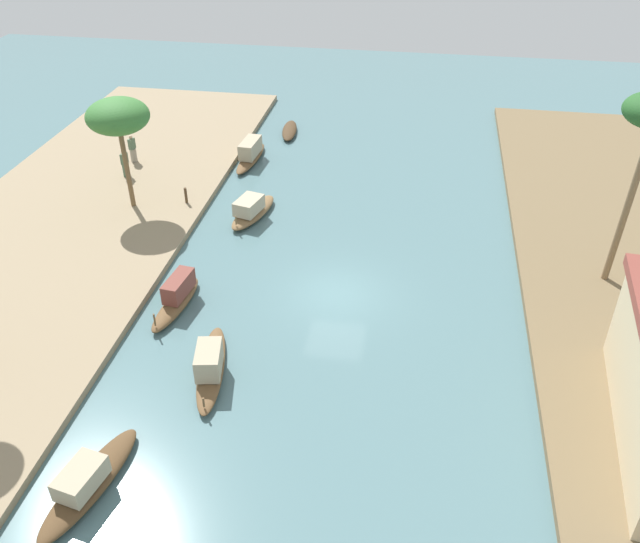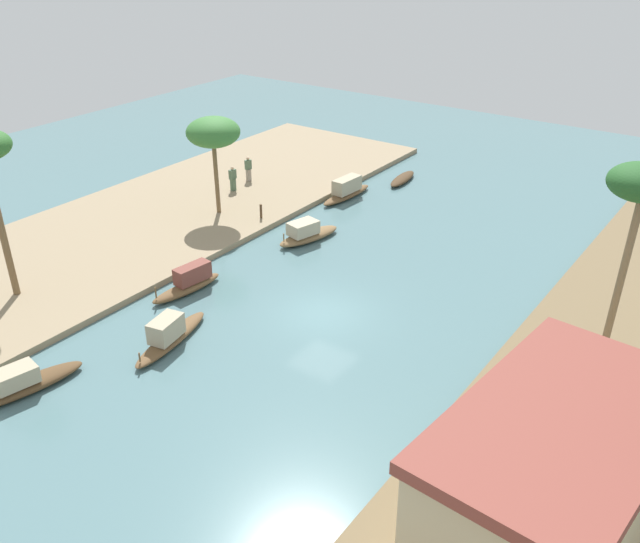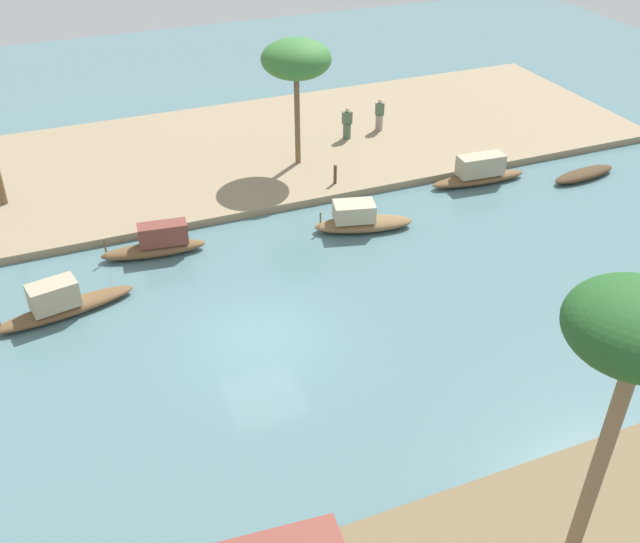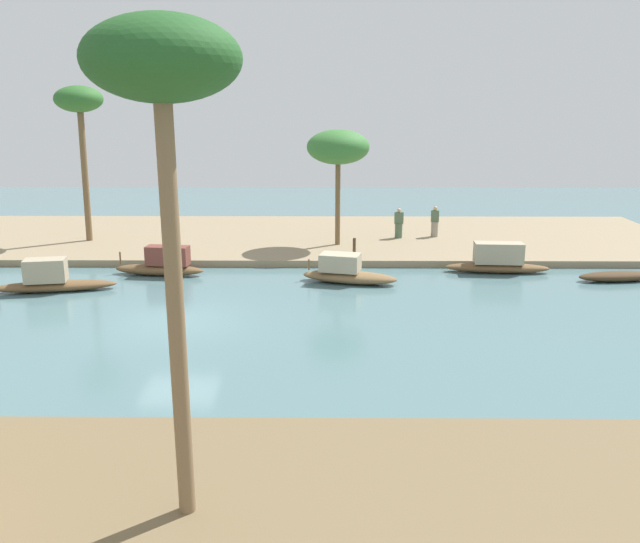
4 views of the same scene
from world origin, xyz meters
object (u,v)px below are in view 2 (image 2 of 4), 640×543
object	(u,v)px
sampan_open_hull	(189,282)
palm_tree_right_short	(640,190)
sampan_downstream_large	(307,233)
person_by_mooring	(248,170)
palm_tree_left_near	(213,133)
mooring_post	(261,211)
sampan_upstream_small	(402,179)
sampan_near_left_bank	(22,383)
sampan_with_tall_canopy	(169,335)
person_on_near_bank	(233,180)
sampan_midstream	(347,190)
riverside_building	(555,473)

from	to	relation	value
sampan_open_hull	palm_tree_right_short	distance (m)	19.39
sampan_downstream_large	person_by_mooring	world-z (taller)	person_by_mooring
sampan_downstream_large	palm_tree_left_near	bearing A→B (deg)	-73.51
mooring_post	palm_tree_left_near	world-z (taller)	palm_tree_left_near
sampan_open_hull	sampan_upstream_small	distance (m)	18.85
sampan_near_left_bank	palm_tree_right_short	bearing A→B (deg)	140.04
person_by_mooring	palm_tree_left_near	bearing A→B (deg)	34.57
sampan_downstream_large	sampan_near_left_bank	distance (m)	16.84
sampan_upstream_small	person_by_mooring	world-z (taller)	person_by_mooring
mooring_post	sampan_near_left_bank	bearing A→B (deg)	9.48
sampan_with_tall_canopy	mooring_post	size ratio (longest dim) A/B	5.78
person_on_near_bank	mooring_post	bearing A→B (deg)	62.33
sampan_near_left_bank	sampan_upstream_small	bearing A→B (deg)	-169.23
sampan_midstream	person_on_near_bank	size ratio (longest dim) A/B	2.91
person_on_near_bank	palm_tree_right_short	size ratio (longest dim) A/B	0.19
sampan_downstream_large	person_on_near_bank	xyz separation A→B (m)	(-2.91, -7.81, 0.54)
person_on_near_bank	person_by_mooring	xyz separation A→B (m)	(-1.90, -0.36, 0.01)
sampan_upstream_small	sampan_open_hull	bearing A→B (deg)	-9.33
riverside_building	palm_tree_left_near	bearing A→B (deg)	-111.90
person_by_mooring	sampan_open_hull	bearing A→B (deg)	41.99
sampan_midstream	sampan_upstream_small	xyz separation A→B (m)	(-4.59, 1.37, -0.32)
sampan_downstream_large	riverside_building	xyz separation A→B (m)	(12.30, 17.32, 1.88)
person_by_mooring	mooring_post	xyz separation A→B (m)	(4.35, 4.62, -0.27)
sampan_near_left_bank	sampan_with_tall_canopy	size ratio (longest dim) A/B	0.97
sampan_with_tall_canopy	mooring_post	bearing A→B (deg)	-168.38
sampan_open_hull	palm_tree_left_near	world-z (taller)	palm_tree_left_near
person_on_near_bank	mooring_post	xyz separation A→B (m)	(2.45, 4.26, -0.26)
palm_tree_right_short	person_by_mooring	bearing A→B (deg)	-108.06
mooring_post	palm_tree_right_short	size ratio (longest dim) A/B	0.10
sampan_with_tall_canopy	palm_tree_left_near	world-z (taller)	palm_tree_left_near
sampan_near_left_bank	mooring_post	size ratio (longest dim) A/B	5.62
sampan_with_tall_canopy	sampan_midstream	distance (m)	18.22
sampan_upstream_small	sampan_downstream_large	bearing A→B (deg)	-5.04
person_on_near_bank	palm_tree_left_near	bearing A→B (deg)	30.07
sampan_midstream	palm_tree_left_near	xyz separation A→B (m)	(6.78, -4.40, 4.47)
palm_tree_right_short	palm_tree_left_near	bearing A→B (deg)	-97.42
sampan_open_hull	palm_tree_left_near	distance (m)	10.04
sampan_near_left_bank	palm_tree_left_near	bearing A→B (deg)	-150.34
sampan_upstream_small	palm_tree_right_short	world-z (taller)	palm_tree_right_short
sampan_near_left_bank	mooring_post	distance (m)	17.52
palm_tree_left_near	riverside_building	size ratio (longest dim) A/B	0.61
sampan_downstream_large	person_on_near_bank	world-z (taller)	person_on_near_bank
sampan_downstream_large	palm_tree_left_near	distance (m)	7.65
sampan_open_hull	sampan_midstream	size ratio (longest dim) A/B	0.87
sampan_upstream_small	person_by_mooring	distance (m)	10.05
mooring_post	sampan_midstream	bearing A→B (deg)	163.34
riverside_building	palm_tree_right_short	bearing A→B (deg)	-168.81
sampan_with_tall_canopy	riverside_building	xyz separation A→B (m)	(0.87, 15.92, 1.86)
sampan_downstream_large	riverside_building	size ratio (longest dim) A/B	0.44
person_by_mooring	riverside_building	size ratio (longest dim) A/B	0.17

